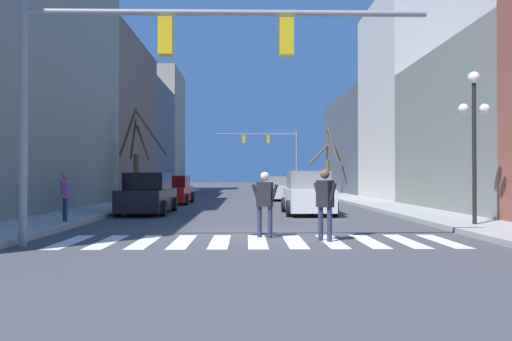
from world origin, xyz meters
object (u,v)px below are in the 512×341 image
at_px(traffic_signal_far, 272,146).
at_px(car_driving_away_lane, 148,195).
at_px(car_driving_toward_lane, 299,185).
at_px(pedestrian_near_right_corner, 325,199).
at_px(street_tree_left_near, 327,166).
at_px(car_parked_left_mid, 276,189).
at_px(car_parked_left_far, 293,184).
at_px(car_parked_right_mid, 174,191).
at_px(car_parked_right_near, 308,194).
at_px(traffic_signal_near, 154,58).
at_px(street_tree_right_near, 137,158).
at_px(pedestrian_on_right_sidewalk, 265,199).
at_px(street_lamp_right_corner, 474,116).
at_px(pedestrian_on_left_sidewalk, 65,192).

height_order(traffic_signal_far, car_driving_away_lane, traffic_signal_far).
distance_m(car_driving_toward_lane, pedestrian_near_right_corner, 32.03).
bearing_deg(street_tree_left_near, car_parked_left_mid, -119.71).
bearing_deg(car_driving_away_lane, pedestrian_near_right_corner, -146.01).
relative_size(car_parked_left_far, car_driving_away_lane, 0.91).
bearing_deg(street_tree_left_near, car_driving_away_lane, -118.28).
xyz_separation_m(car_parked_right_mid, car_parked_right_near, (6.70, -8.04, 0.07)).
distance_m(traffic_signal_near, car_parked_left_mid, 22.29).
relative_size(traffic_signal_far, car_parked_right_near, 2.19).
bearing_deg(street_tree_right_near, pedestrian_on_right_sidewalk, -67.01).
distance_m(traffic_signal_far, street_lamp_right_corner, 40.50).
bearing_deg(street_tree_left_near, car_parked_right_near, -101.46).
distance_m(car_parked_left_far, pedestrian_near_right_corner, 38.04).
relative_size(car_parked_right_near, car_driving_toward_lane, 0.89).
xyz_separation_m(traffic_signal_far, pedestrian_on_left_sidewalk, (-8.58, -39.08, -3.86)).
relative_size(car_parked_left_far, pedestrian_near_right_corner, 2.50).
distance_m(car_parked_right_mid, car_parked_left_far, 23.07).
bearing_deg(street_tree_right_near, traffic_signal_near, -76.47).
height_order(car_driving_toward_lane, pedestrian_on_right_sidewalk, pedestrian_on_right_sidewalk).
bearing_deg(car_driving_toward_lane, car_parked_left_mid, 166.60).
height_order(street_lamp_right_corner, car_driving_away_lane, street_lamp_right_corner).
bearing_deg(street_tree_right_near, car_driving_away_lane, -74.33).
distance_m(car_parked_right_near, car_driving_away_lane, 6.70).
bearing_deg(car_driving_toward_lane, car_parked_right_mid, 150.23).
height_order(pedestrian_on_right_sidewalk, street_tree_right_near, street_tree_right_near).
bearing_deg(pedestrian_on_left_sidewalk, street_tree_left_near, 125.50).
relative_size(car_parked_right_mid, pedestrian_on_right_sidewalk, 2.80).
bearing_deg(traffic_signal_far, car_parked_left_mid, -92.22).
xyz_separation_m(traffic_signal_near, pedestrian_on_right_sidewalk, (2.56, 1.52, -3.25)).
bearing_deg(street_tree_right_near, traffic_signal_far, 70.91).
bearing_deg(car_parked_left_far, car_parked_right_mid, 157.63).
bearing_deg(traffic_signal_far, pedestrian_on_right_sidewalk, -93.17).
bearing_deg(pedestrian_near_right_corner, traffic_signal_near, 65.15).
relative_size(traffic_signal_far, car_parked_left_far, 2.09).
bearing_deg(car_parked_left_far, street_tree_right_near, 152.89).
xyz_separation_m(car_parked_right_mid, street_tree_right_near, (-2.13, 0.02, 1.85)).
xyz_separation_m(car_driving_toward_lane, pedestrian_on_right_sidewalk, (-4.13, -31.22, 0.23)).
bearing_deg(car_driving_toward_lane, car_driving_away_lane, 159.14).
relative_size(car_parked_right_mid, car_driving_toward_lane, 1.00).
distance_m(car_parked_left_far, car_driving_away_lane, 30.26).
height_order(pedestrian_on_right_sidewalk, street_tree_left_near, street_tree_left_near).
bearing_deg(traffic_signal_far, pedestrian_on_left_sidewalk, -102.38).
height_order(traffic_signal_near, pedestrian_near_right_corner, traffic_signal_near).
relative_size(car_parked_left_mid, car_driving_toward_lane, 0.99).
relative_size(car_driving_away_lane, pedestrian_on_right_sidewalk, 2.84).
height_order(street_lamp_right_corner, car_parked_left_far, street_lamp_right_corner).
xyz_separation_m(traffic_signal_near, pedestrian_on_left_sidewalk, (-3.67, 4.67, -3.19)).
distance_m(street_lamp_right_corner, street_tree_left_near, 26.55).
distance_m(street_tree_right_near, street_tree_left_near, 18.08).
relative_size(car_parked_left_far, pedestrian_on_left_sidewalk, 2.83).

